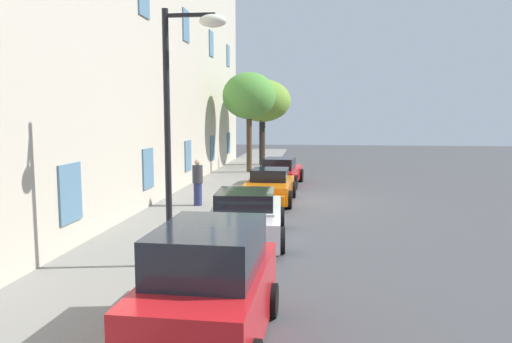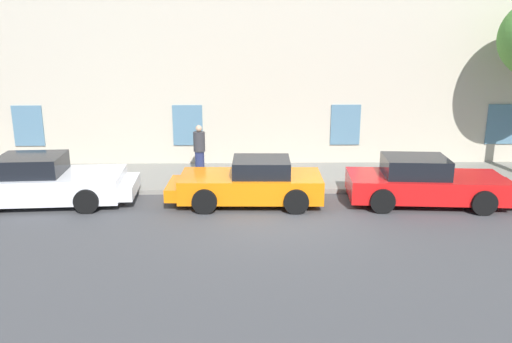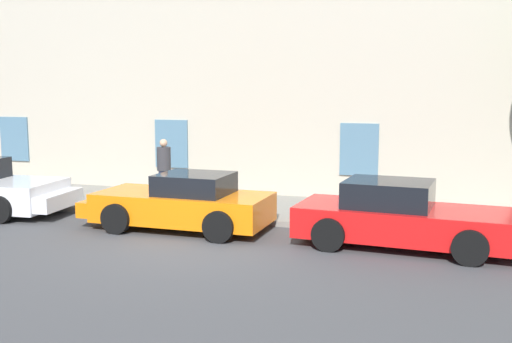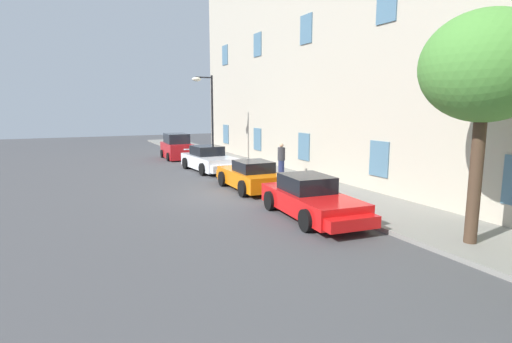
% 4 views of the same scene
% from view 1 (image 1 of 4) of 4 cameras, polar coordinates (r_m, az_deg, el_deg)
% --- Properties ---
extents(ground_plane, '(80.00, 80.00, 0.00)m').
position_cam_1_polar(ground_plane, '(20.62, 4.98, -3.38)').
color(ground_plane, '#444447').
extents(sidewalk, '(60.00, 3.47, 0.14)m').
position_cam_1_polar(sidewalk, '(21.05, -5.45, -2.99)').
color(sidewalk, gray).
rests_on(sidewalk, ground).
extents(building_facade, '(36.72, 4.79, 13.58)m').
position_cam_1_polar(building_facade, '(22.15, -15.85, 14.77)').
color(building_facade, '#BCB29E').
rests_on(building_facade, ground).
extents(sportscar_red_lead, '(5.02, 2.42, 1.46)m').
position_cam_1_polar(sportscar_red_lead, '(14.14, -1.10, -5.31)').
color(sportscar_red_lead, white).
rests_on(sportscar_red_lead, ground).
extents(sportscar_yellow_flank, '(4.56, 2.13, 1.36)m').
position_cam_1_polar(sportscar_yellow_flank, '(19.82, 1.51, -1.97)').
color(sportscar_yellow_flank, orange).
rests_on(sportscar_yellow_flank, ground).
extents(sportscar_white_middle, '(5.04, 2.35, 1.42)m').
position_cam_1_polar(sportscar_white_middle, '(25.19, 2.91, -0.13)').
color(sportscar_white_middle, red).
rests_on(sportscar_white_middle, ground).
extents(hatchback_parked, '(3.70, 1.99, 1.86)m').
position_cam_1_polar(hatchback_parked, '(7.80, -5.50, -13.77)').
color(hatchback_parked, red).
rests_on(hatchback_parked, ground).
extents(tree_near_kerb, '(3.20, 3.20, 6.03)m').
position_cam_1_polar(tree_near_kerb, '(29.52, -0.82, 8.83)').
color(tree_near_kerb, '#473323').
rests_on(tree_near_kerb, sidewalk).
extents(tree_midblock, '(3.97, 3.97, 5.95)m').
position_cam_1_polar(tree_midblock, '(34.12, 0.74, 8.27)').
color(tree_midblock, '#38281E').
rests_on(tree_midblock, sidewalk).
extents(traffic_light, '(0.22, 0.36, 3.15)m').
position_cam_1_polar(traffic_light, '(32.01, 0.73, 4.31)').
color(traffic_light, black).
rests_on(traffic_light, sidewalk).
extents(street_lamp, '(0.44, 1.42, 5.70)m').
position_cam_1_polar(street_lamp, '(10.84, -8.30, 9.31)').
color(street_lamp, black).
rests_on(street_lamp, sidewalk).
extents(pedestrian_admiring, '(0.56, 0.56, 1.77)m').
position_cam_1_polar(pedestrian_admiring, '(18.61, -6.87, -1.24)').
color(pedestrian_admiring, navy).
rests_on(pedestrian_admiring, sidewalk).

